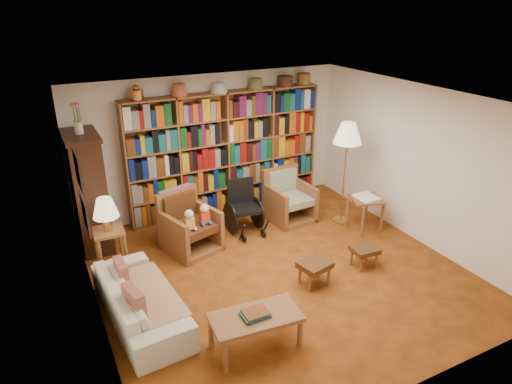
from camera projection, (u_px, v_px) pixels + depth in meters
floor at (279, 271)px, 6.69m from camera, size 5.00×5.00×0.00m
ceiling at (283, 101)px, 5.70m from camera, size 5.00×5.00×0.00m
wall_back at (212, 144)px, 8.25m from camera, size 5.00×0.00×5.00m
wall_front at (416, 290)px, 4.15m from camera, size 5.00×0.00×5.00m
wall_left at (89, 232)px, 5.16m from camera, size 0.00×5.00×5.00m
wall_right at (417, 165)px, 7.23m from camera, size 0.00×5.00×5.00m
bookshelf at (226, 149)px, 8.22m from camera, size 3.60×0.30×2.42m
curio_cabinet at (89, 191)px, 7.02m from camera, size 0.50×0.95×2.40m
framed_pictures at (82, 192)px, 5.27m from camera, size 0.03×0.52×0.97m
sofa at (140, 300)px, 5.60m from camera, size 1.94×0.88×0.55m
sofa_throw at (144, 297)px, 5.61m from camera, size 0.82×1.39×0.04m
cushion_left at (122, 276)px, 5.77m from camera, size 0.12×0.36×0.36m
cushion_right at (135, 307)px, 5.19m from camera, size 0.20×0.41×0.39m
side_table_lamp at (110, 240)px, 6.55m from camera, size 0.44×0.44×0.65m
table_lamp at (105, 209)px, 6.36m from camera, size 0.36×0.36×0.49m
armchair_leather at (189, 225)px, 7.19m from camera, size 0.96×0.97×0.95m
armchair_sage at (287, 200)px, 8.18m from camera, size 0.77×0.80×0.90m
wheelchair at (244, 208)px, 7.69m from camera, size 0.52×0.73×0.91m
floor_lamp at (348, 137)px, 7.56m from camera, size 0.48×0.48×1.80m
side_table_papers at (366, 203)px, 7.69m from camera, size 0.62×0.62×0.62m
footstool_a at (315, 266)px, 6.27m from camera, size 0.48×0.44×0.35m
footstool_b at (365, 251)px, 6.71m from camera, size 0.39×0.34×0.32m
coffee_table at (256, 319)px, 5.12m from camera, size 1.06×0.60×0.48m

